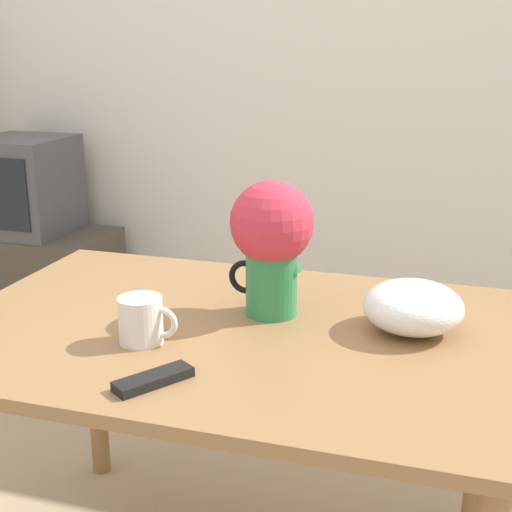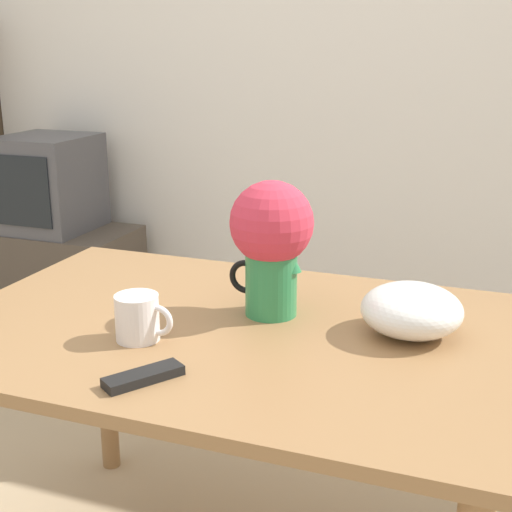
# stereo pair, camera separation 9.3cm
# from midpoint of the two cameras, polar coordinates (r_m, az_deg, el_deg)

# --- Properties ---
(wall_back) EXTENTS (8.00, 0.05, 2.60)m
(wall_back) POSITION_cam_midpoint_polar(r_m,az_deg,el_deg) (3.28, 7.10, 14.81)
(wall_back) COLOR silver
(wall_back) RESTS_ON ground_plane
(table) EXTENTS (1.33, 0.93, 0.77)m
(table) POSITION_cam_midpoint_polar(r_m,az_deg,el_deg) (1.73, -0.90, -8.60)
(table) COLOR olive
(table) RESTS_ON ground_plane
(flower_vase) EXTENTS (0.21, 0.20, 0.33)m
(flower_vase) POSITION_cam_midpoint_polar(r_m,az_deg,el_deg) (1.70, 2.81, 1.46)
(flower_vase) COLOR #2D844C
(flower_vase) RESTS_ON table
(coffee_mug) EXTENTS (0.14, 0.10, 0.11)m
(coffee_mug) POSITION_cam_midpoint_polar(r_m,az_deg,el_deg) (1.61, -7.74, -4.93)
(coffee_mug) COLOR white
(coffee_mug) RESTS_ON table
(white_bowl) EXTENTS (0.23, 0.23, 0.12)m
(white_bowl) POSITION_cam_midpoint_polar(r_m,az_deg,el_deg) (1.67, 13.91, -4.23)
(white_bowl) COLOR white
(white_bowl) RESTS_ON table
(remote_control) EXTENTS (0.13, 0.16, 0.02)m
(remote_control) POSITION_cam_midpoint_polar(r_m,az_deg,el_deg) (1.43, -7.14, -9.56)
(remote_control) COLOR black
(remote_control) RESTS_ON table
(tv_stand) EXTENTS (0.79, 0.44, 0.53)m
(tv_stand) POSITION_cam_midpoint_polar(r_m,az_deg,el_deg) (3.70, -14.95, -1.80)
(tv_stand) COLOR #4C4238
(tv_stand) RESTS_ON ground_plane
(tv_set) EXTENTS (0.41, 0.43, 0.45)m
(tv_set) POSITION_cam_midpoint_polar(r_m,az_deg,el_deg) (3.58, -15.56, 5.64)
(tv_set) COLOR #4C4C51
(tv_set) RESTS_ON tv_stand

